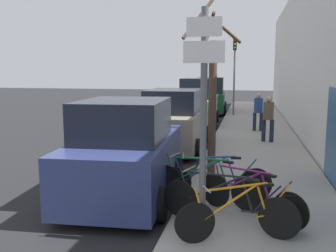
% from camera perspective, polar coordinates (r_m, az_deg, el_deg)
% --- Properties ---
extents(ground_plane, '(80.00, 80.00, 0.00)m').
position_cam_1_polar(ground_plane, '(13.31, 2.01, -3.40)').
color(ground_plane, black).
extents(sidewalk_curb, '(3.20, 32.00, 0.15)m').
position_cam_1_polar(sidewalk_curb, '(15.85, 13.12, -1.42)').
color(sidewalk_curb, '#9E9B93').
rests_on(sidewalk_curb, ground).
extents(building_facade, '(0.23, 32.00, 6.50)m').
position_cam_1_polar(building_facade, '(15.69, 20.01, 9.79)').
color(building_facade, silver).
rests_on(building_facade, ground).
extents(signpost, '(0.60, 0.12, 3.49)m').
position_cam_1_polar(signpost, '(5.57, 5.42, 1.72)').
color(signpost, '#595B60').
rests_on(signpost, sidewalk_curb).
extents(bicycle_0, '(2.00, 0.96, 0.87)m').
position_cam_1_polar(bicycle_0, '(6.05, 11.36, -13.13)').
color(bicycle_0, black).
rests_on(bicycle_0, sidewalk_curb).
extents(bicycle_1, '(2.30, 0.84, 0.92)m').
position_cam_1_polar(bicycle_1, '(6.39, 8.87, -11.72)').
color(bicycle_1, black).
rests_on(bicycle_1, sidewalk_curb).
extents(bicycle_2, '(1.84, 1.23, 0.89)m').
position_cam_1_polar(bicycle_2, '(6.86, 12.35, -10.48)').
color(bicycle_2, black).
rests_on(bicycle_2, sidewalk_curb).
extents(bicycle_3, '(2.30, 0.70, 0.94)m').
position_cam_1_polar(bicycle_3, '(7.34, 5.88, -8.88)').
color(bicycle_3, black).
rests_on(bicycle_3, sidewalk_curb).
extents(bicycle_4, '(2.25, 0.51, 0.91)m').
position_cam_1_polar(bicycle_4, '(7.65, 7.18, -8.29)').
color(bicycle_4, black).
rests_on(bicycle_4, sidewalk_curb).
extents(parked_car_0, '(2.32, 4.24, 2.13)m').
position_cam_1_polar(parked_car_0, '(8.12, -6.47, -4.15)').
color(parked_car_0, navy).
rests_on(parked_car_0, ground).
extents(parked_car_1, '(2.14, 4.46, 2.09)m').
position_cam_1_polar(parked_car_1, '(13.08, 1.01, 0.65)').
color(parked_car_1, gray).
rests_on(parked_car_1, ground).
extents(parked_car_2, '(2.10, 4.30, 2.35)m').
position_cam_1_polar(parked_car_2, '(18.82, 4.61, 3.31)').
color(parked_car_2, '#B2B7BC').
rests_on(parked_car_2, ground).
extents(parked_car_3, '(2.10, 4.33, 2.30)m').
position_cam_1_polar(parked_car_3, '(24.17, 6.54, 4.38)').
color(parked_car_3, '#144728').
rests_on(parked_car_3, ground).
extents(pedestrian_near, '(0.43, 0.36, 1.63)m').
position_cam_1_polar(pedestrian_near, '(16.50, 13.59, 2.51)').
color(pedestrian_near, '#1E2338').
rests_on(pedestrian_near, sidewalk_curb).
extents(pedestrian_far, '(0.43, 0.37, 1.68)m').
position_cam_1_polar(pedestrian_far, '(14.06, 15.03, 1.58)').
color(pedestrian_far, '#1E2338').
rests_on(pedestrian_far, sidewalk_curb).
extents(street_tree, '(1.33, 1.76, 4.33)m').
position_cam_1_polar(street_tree, '(9.37, 6.73, 4.53)').
color(street_tree, '#4C3828').
rests_on(street_tree, sidewalk_curb).
extents(traffic_light, '(0.20, 0.30, 4.50)m').
position_cam_1_polar(traffic_light, '(21.99, 10.10, 9.12)').
color(traffic_light, '#595B60').
rests_on(traffic_light, sidewalk_curb).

